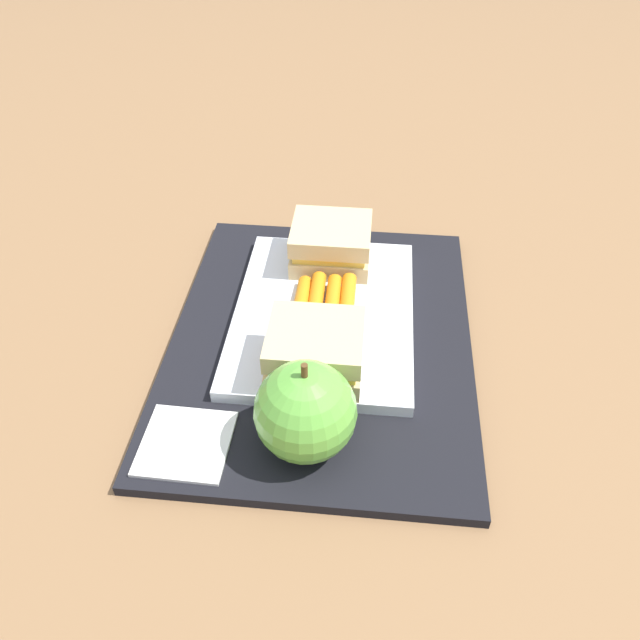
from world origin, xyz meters
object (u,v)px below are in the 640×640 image
carrot_sticks_bundle (324,304)px  apple (301,411)px  food_tray (324,314)px  paper_napkin (186,443)px  sandwich_half_left (331,244)px  sandwich_half_right (315,350)px

carrot_sticks_bundle → apple: 0.15m
apple → food_tray: bearing=178.9°
carrot_sticks_bundle → paper_napkin: carrot_sticks_bundle is taller
food_tray → sandwich_half_left: sandwich_half_left is taller
paper_napkin → sandwich_half_left: bearing=158.2°
sandwich_half_left → carrot_sticks_bundle: bearing=0.0°
carrot_sticks_bundle → paper_napkin: 0.19m
sandwich_half_right → sandwich_half_left: bearing=180.0°
apple → paper_napkin: size_ratio=1.29×
sandwich_half_left → paper_napkin: 0.26m
food_tray → sandwich_half_right: 0.08m
sandwich_half_left → apple: size_ratio=0.89×
sandwich_half_left → apple: 0.23m
sandwich_half_left → paper_napkin: size_ratio=1.14×
sandwich_half_right → paper_napkin: sandwich_half_right is taller
sandwich_half_left → sandwich_half_right: same height
sandwich_half_right → apple: size_ratio=0.89×
sandwich_half_right → carrot_sticks_bundle: size_ratio=1.02×
food_tray → sandwich_half_right: size_ratio=2.88×
carrot_sticks_bundle → sandwich_half_right: bearing=-0.0°
food_tray → sandwich_half_left: bearing=180.0°
sandwich_half_left → apple: bearing=-0.7°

